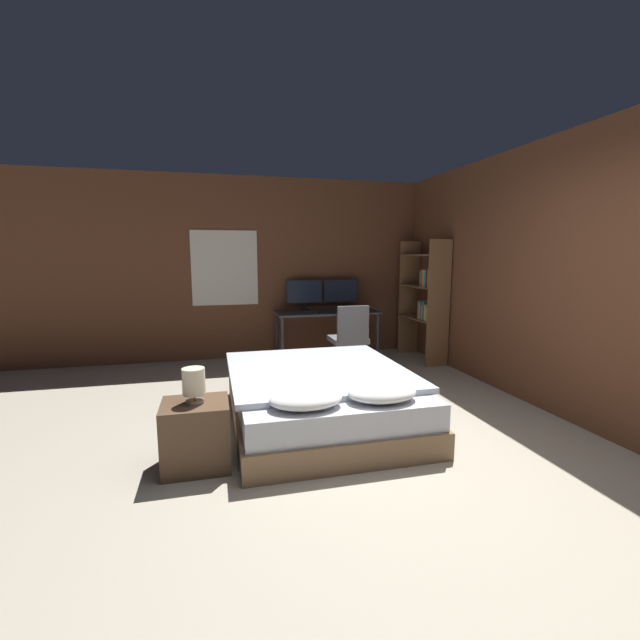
{
  "coord_description": "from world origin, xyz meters",
  "views": [
    {
      "loc": [
        -1.22,
        -2.4,
        1.56
      ],
      "look_at": [
        0.08,
        2.73,
        0.75
      ],
      "focal_mm": 24.0,
      "sensor_mm": 36.0,
      "label": 1
    }
  ],
  "objects_px": {
    "nightstand": "(196,435)",
    "keyboard": "(331,313)",
    "monitor_right": "(341,292)",
    "bed": "(320,396)",
    "monitor_left": "(304,293)",
    "bookshelf": "(427,295)",
    "bedside_lamp": "(194,382)",
    "computer_mouse": "(348,311)",
    "desk": "(327,317)",
    "office_chair": "(349,345)"
  },
  "relations": [
    {
      "from": "bedside_lamp",
      "to": "desk",
      "type": "distance_m",
      "value": 3.51
    },
    {
      "from": "nightstand",
      "to": "bedside_lamp",
      "type": "height_order",
      "value": "bedside_lamp"
    },
    {
      "from": "bedside_lamp",
      "to": "monitor_left",
      "type": "height_order",
      "value": "monitor_left"
    },
    {
      "from": "nightstand",
      "to": "monitor_left",
      "type": "bearing_deg",
      "value": 64.87
    },
    {
      "from": "computer_mouse",
      "to": "bookshelf",
      "type": "bearing_deg",
      "value": -13.59
    },
    {
      "from": "nightstand",
      "to": "monitor_right",
      "type": "xyz_separation_m",
      "value": [
        2.1,
        3.24,
        0.74
      ]
    },
    {
      "from": "monitor_right",
      "to": "computer_mouse",
      "type": "bearing_deg",
      "value": -93.37
    },
    {
      "from": "bedside_lamp",
      "to": "monitor_left",
      "type": "bearing_deg",
      "value": 64.87
    },
    {
      "from": "keyboard",
      "to": "bookshelf",
      "type": "height_order",
      "value": "bookshelf"
    },
    {
      "from": "computer_mouse",
      "to": "bookshelf",
      "type": "xyz_separation_m",
      "value": [
        1.12,
        -0.27,
        0.24
      ]
    },
    {
      "from": "desk",
      "to": "bookshelf",
      "type": "bearing_deg",
      "value": -19.7
    },
    {
      "from": "monitor_left",
      "to": "bookshelf",
      "type": "relative_size",
      "value": 0.31
    },
    {
      "from": "nightstand",
      "to": "bookshelf",
      "type": "bearing_deg",
      "value": 38.29
    },
    {
      "from": "monitor_left",
      "to": "monitor_right",
      "type": "distance_m",
      "value": 0.58
    },
    {
      "from": "monitor_left",
      "to": "monitor_right",
      "type": "relative_size",
      "value": 1.0
    },
    {
      "from": "keyboard",
      "to": "office_chair",
      "type": "distance_m",
      "value": 0.67
    },
    {
      "from": "monitor_left",
      "to": "computer_mouse",
      "type": "bearing_deg",
      "value": -39.32
    },
    {
      "from": "bed",
      "to": "bookshelf",
      "type": "bearing_deg",
      "value": 42.48
    },
    {
      "from": "monitor_right",
      "to": "computer_mouse",
      "type": "xyz_separation_m",
      "value": [
        -0.03,
        -0.45,
        -0.24
      ]
    },
    {
      "from": "monitor_right",
      "to": "bed",
      "type": "bearing_deg",
      "value": -110.72
    },
    {
      "from": "office_chair",
      "to": "desk",
      "type": "bearing_deg",
      "value": 97.74
    },
    {
      "from": "monitor_right",
      "to": "keyboard",
      "type": "distance_m",
      "value": 0.59
    },
    {
      "from": "computer_mouse",
      "to": "bedside_lamp",
      "type": "bearing_deg",
      "value": -126.6
    },
    {
      "from": "bedside_lamp",
      "to": "computer_mouse",
      "type": "bearing_deg",
      "value": 53.4
    },
    {
      "from": "bedside_lamp",
      "to": "computer_mouse",
      "type": "relative_size",
      "value": 3.68
    },
    {
      "from": "monitor_right",
      "to": "office_chair",
      "type": "bearing_deg",
      "value": -100.35
    },
    {
      "from": "bedside_lamp",
      "to": "office_chair",
      "type": "bearing_deg",
      "value": 49.43
    },
    {
      "from": "monitor_left",
      "to": "office_chair",
      "type": "distance_m",
      "value": 1.24
    },
    {
      "from": "monitor_left",
      "to": "keyboard",
      "type": "distance_m",
      "value": 0.59
    },
    {
      "from": "bed",
      "to": "monitor_left",
      "type": "distance_m",
      "value": 2.76
    },
    {
      "from": "nightstand",
      "to": "office_chair",
      "type": "height_order",
      "value": "office_chair"
    },
    {
      "from": "monitor_left",
      "to": "keyboard",
      "type": "bearing_deg",
      "value": -57.39
    },
    {
      "from": "monitor_left",
      "to": "computer_mouse",
      "type": "xyz_separation_m",
      "value": [
        0.55,
        -0.45,
        -0.24
      ]
    },
    {
      "from": "nightstand",
      "to": "keyboard",
      "type": "relative_size",
      "value": 1.44
    },
    {
      "from": "monitor_left",
      "to": "office_chair",
      "type": "height_order",
      "value": "monitor_left"
    },
    {
      "from": "office_chair",
      "to": "bookshelf",
      "type": "relative_size",
      "value": 0.51
    },
    {
      "from": "bed",
      "to": "monitor_left",
      "type": "xyz_separation_m",
      "value": [
        0.42,
        2.63,
        0.74
      ]
    },
    {
      "from": "nightstand",
      "to": "keyboard",
      "type": "bearing_deg",
      "value": 57.03
    },
    {
      "from": "bed",
      "to": "bookshelf",
      "type": "height_order",
      "value": "bookshelf"
    },
    {
      "from": "desk",
      "to": "keyboard",
      "type": "height_order",
      "value": "keyboard"
    },
    {
      "from": "nightstand",
      "to": "keyboard",
      "type": "height_order",
      "value": "keyboard"
    },
    {
      "from": "bedside_lamp",
      "to": "bookshelf",
      "type": "height_order",
      "value": "bookshelf"
    },
    {
      "from": "monitor_right",
      "to": "keyboard",
      "type": "relative_size",
      "value": 1.61
    },
    {
      "from": "bed",
      "to": "keyboard",
      "type": "bearing_deg",
      "value": 72.03
    },
    {
      "from": "bed",
      "to": "monitor_right",
      "type": "distance_m",
      "value": 2.91
    },
    {
      "from": "monitor_left",
      "to": "monitor_right",
      "type": "bearing_deg",
      "value": 0.0
    },
    {
      "from": "keyboard",
      "to": "nightstand",
      "type": "bearing_deg",
      "value": -122.97
    },
    {
      "from": "nightstand",
      "to": "desk",
      "type": "xyz_separation_m",
      "value": [
        1.81,
        3.01,
        0.39
      ]
    },
    {
      "from": "bed",
      "to": "computer_mouse",
      "type": "height_order",
      "value": "computer_mouse"
    },
    {
      "from": "monitor_left",
      "to": "computer_mouse",
      "type": "height_order",
      "value": "monitor_left"
    }
  ]
}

